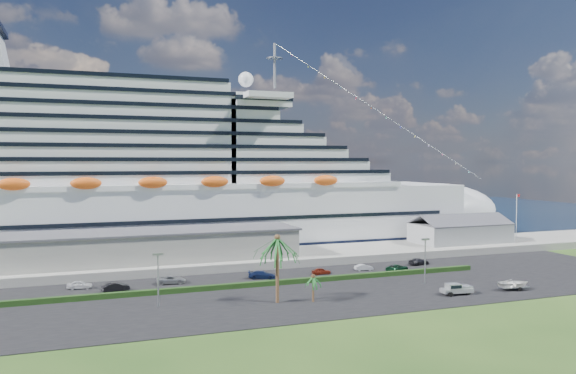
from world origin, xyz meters
name	(u,v)px	position (x,y,z in m)	size (l,w,h in m)	color
ground	(346,304)	(0.00, 0.00, 0.00)	(420.00, 420.00, 0.00)	#214416
asphalt_lot	(318,289)	(0.00, 11.00, 0.06)	(140.00, 38.00, 0.12)	black
wharf	(267,258)	(0.00, 40.00, 0.90)	(240.00, 20.00, 1.80)	gray
water	(193,221)	(0.00, 130.00, 0.01)	(420.00, 160.00, 0.02)	black
cruise_ship	(156,185)	(-21.53, 64.00, 16.69)	(191.00, 38.00, 54.00)	silver
terminal_building	(153,245)	(-25.00, 40.00, 5.01)	(61.00, 15.00, 6.30)	gray
port_shed	(460,232)	(52.00, 40.00, 4.40)	(24.00, 12.31, 7.37)	gray
flagpole	(517,215)	(70.04, 40.00, 8.27)	(1.08, 0.16, 12.00)	silver
hedge	(266,283)	(-8.00, 16.00, 0.57)	(88.00, 1.10, 0.90)	black
lamp_post_left	(158,273)	(-28.00, 8.00, 5.34)	(1.60, 0.35, 8.27)	gray
lamp_post_right	(425,255)	(20.00, 8.00, 5.34)	(1.60, 0.35, 8.27)	gray
palm_tall	(277,245)	(-10.00, 4.00, 9.20)	(8.82, 8.82, 11.13)	#47301E
palm_short	(313,280)	(-4.50, 2.50, 3.67)	(3.53, 3.53, 4.56)	#47301E
parked_car_0	(80,285)	(-39.42, 24.99, 0.84)	(1.70, 4.23, 1.44)	white
parked_car_1	(116,287)	(-33.64, 20.72, 0.88)	(1.61, 4.62, 1.52)	black
parked_car_2	(171,280)	(-23.74, 23.66, 0.86)	(2.44, 5.29, 1.47)	gray
parked_car_3	(262,275)	(-6.82, 22.24, 0.87)	(2.10, 5.17, 1.50)	#15224B
parked_car_4	(321,271)	(5.43, 22.05, 0.76)	(1.52, 3.78, 1.29)	maroon
parked_car_5	(364,267)	(15.24, 22.79, 0.74)	(1.32, 3.78, 1.25)	silver
parked_car_6	(397,268)	(21.09, 19.37, 0.84)	(2.39, 5.18, 1.44)	black
parked_car_7	(419,261)	(29.35, 24.25, 0.84)	(2.02, 4.97, 1.44)	black
pickup_truck	(456,288)	(19.86, -1.36, 1.17)	(5.58, 2.53, 1.90)	black
boat_trailer	(514,283)	(31.36, -2.03, 1.31)	(6.47, 4.70, 1.80)	gray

